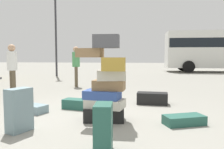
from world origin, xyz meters
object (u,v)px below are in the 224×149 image
object	(u,v)px
suitcase_slate_behind_tower	(34,109)
person_bearded_onlooker	(12,65)
person_tourist_with_camera	(76,63)
lamp_post	(55,8)
suitcase_tower	(105,88)
suitcase_slate_upright_blue	(19,110)
suitcase_teal_foreground_far	(78,104)
suitcase_black_left_side	(152,98)
suitcase_teal_right_side	(103,129)
parked_bus	(223,49)
suitcase_teal_foreground_near	(184,120)

from	to	relation	value
suitcase_slate_behind_tower	person_bearded_onlooker	distance (m)	2.72
person_tourist_with_camera	lamp_post	size ratio (longest dim) A/B	0.25
suitcase_tower	suitcase_slate_upright_blue	xyz separation A→B (m)	(-1.27, -0.76, -0.27)
suitcase_teal_foreground_far	suitcase_black_left_side	bearing A→B (deg)	34.29
suitcase_black_left_side	suitcase_tower	bearing A→B (deg)	-115.19
suitcase_slate_upright_blue	lamp_post	bearing A→B (deg)	130.59
suitcase_teal_foreground_far	suitcase_teal_right_side	size ratio (longest dim) A/B	1.10
parked_bus	person_bearded_onlooker	bearing A→B (deg)	-130.53
suitcase_teal_foreground_near	person_tourist_with_camera	size ratio (longest dim) A/B	0.44
lamp_post	suitcase_slate_upright_blue	bearing A→B (deg)	-71.20
suitcase_slate_upright_blue	parked_bus	bearing A→B (deg)	83.87
suitcase_teal_foreground_near	person_tourist_with_camera	bearing A→B (deg)	104.72
suitcase_slate_behind_tower	suitcase_slate_upright_blue	size ratio (longest dim) A/B	0.78
suitcase_tower	lamp_post	bearing A→B (deg)	116.87
suitcase_teal_right_side	lamp_post	size ratio (longest dim) A/B	0.10
suitcase_teal_foreground_near	person_tourist_with_camera	world-z (taller)	person_tourist_with_camera
suitcase_slate_upright_blue	person_bearded_onlooker	xyz separation A→B (m)	(-2.06, 3.13, 0.59)
suitcase_teal_foreground_far	suitcase_teal_foreground_near	distance (m)	2.38
person_tourist_with_camera	suitcase_tower	bearing A→B (deg)	3.57
suitcase_tower	suitcase_slate_behind_tower	xyz separation A→B (m)	(-1.63, 0.42, -0.53)
person_bearded_onlooker	parked_bus	xyz separation A→B (m)	(10.15, 12.12, 0.89)
suitcase_teal_right_side	person_tourist_with_camera	xyz separation A→B (m)	(-2.18, 5.93, 0.64)
suitcase_teal_foreground_far	parked_bus	world-z (taller)	parked_bus
suitcase_teal_foreground_far	person_bearded_onlooker	world-z (taller)	person_bearded_onlooker
suitcase_tower	person_bearded_onlooker	size ratio (longest dim) A/B	1.00
suitcase_teal_foreground_far	lamp_post	distance (m)	9.99
suitcase_teal_foreground_far	parked_bus	distance (m)	15.68
suitcase_slate_behind_tower	suitcase_slate_upright_blue	xyz separation A→B (m)	(0.37, -1.18, 0.26)
suitcase_slate_behind_tower	lamp_post	distance (m)	10.10
parked_bus	person_tourist_with_camera	bearing A→B (deg)	-132.08
suitcase_black_left_side	lamp_post	size ratio (longest dim) A/B	0.12
suitcase_teal_foreground_far	person_tourist_with_camera	distance (m)	3.95
suitcase_teal_foreground_near	suitcase_teal_foreground_far	bearing A→B (deg)	136.04
suitcase_teal_right_side	suitcase_slate_upright_blue	world-z (taller)	suitcase_slate_upright_blue
suitcase_teal_foreground_near	suitcase_black_left_side	distance (m)	1.74
parked_bus	lamp_post	bearing A→B (deg)	-155.66
suitcase_slate_upright_blue	parked_bus	distance (m)	17.32
suitcase_teal_right_side	parked_bus	xyz separation A→B (m)	(6.60, 15.86, 1.52)
suitcase_teal_foreground_near	suitcase_black_left_side	world-z (taller)	suitcase_black_left_side
suitcase_tower	suitcase_teal_foreground_far	world-z (taller)	suitcase_tower
suitcase_tower	suitcase_slate_upright_blue	size ratio (longest dim) A/B	2.27
suitcase_teal_foreground_far	person_tourist_with_camera	world-z (taller)	person_tourist_with_camera
suitcase_black_left_side	suitcase_slate_behind_tower	distance (m)	2.84
suitcase_teal_foreground_far	suitcase_black_left_side	distance (m)	1.87
lamp_post	suitcase_teal_foreground_near	bearing A→B (deg)	-56.57
suitcase_teal_right_side	parked_bus	world-z (taller)	parked_bus
parked_bus	suitcase_slate_upright_blue	bearing A→B (deg)	-118.52
suitcase_tower	suitcase_black_left_side	size ratio (longest dim) A/B	2.10
suitcase_black_left_side	parked_bus	distance (m)	14.23
suitcase_slate_behind_tower	suitcase_black_left_side	bearing A→B (deg)	45.69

